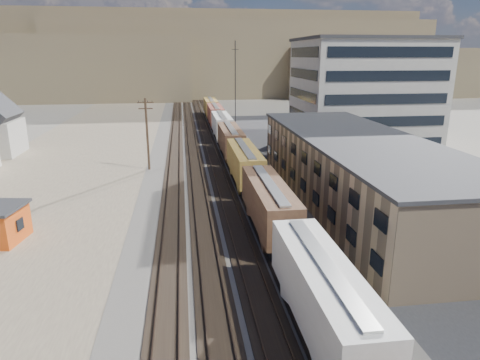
{
  "coord_description": "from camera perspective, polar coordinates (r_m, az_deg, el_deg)",
  "views": [
    {
      "loc": [
        -3.62,
        -17.5,
        15.58
      ],
      "look_at": [
        2.13,
        25.03,
        3.0
      ],
      "focal_mm": 32.0,
      "sensor_mm": 36.0,
      "label": 1
    }
  ],
  "objects": [
    {
      "name": "parked_car_far",
      "position": [
        66.57,
        19.14,
        2.54
      ],
      "size": [
        2.26,
        4.54,
        1.49
      ],
      "primitive_type": "imported",
      "rotation": [
        0.0,
        0.0,
        -0.12
      ],
      "color": "silver",
      "rests_on": "ground"
    },
    {
      "name": "dirt_yard",
      "position": [
        61.78,
        -22.79,
        0.44
      ],
      "size": [
        24.0,
        180.0,
        0.03
      ],
      "primitive_type": "cube",
      "color": "#6F5E4C",
      "rests_on": "ground"
    },
    {
      "name": "utility_pole_north",
      "position": [
        60.58,
        -12.27,
        6.19
      ],
      "size": [
        2.2,
        0.32,
        10.0
      ],
      "color": "#382619",
      "rests_on": "ground"
    },
    {
      "name": "radio_mast",
      "position": [
        78.36,
        -0.63,
        11.61
      ],
      "size": [
        1.2,
        0.16,
        18.0
      ],
      "color": "black",
      "rests_on": "ground"
    },
    {
      "name": "hills_north",
      "position": [
        185.47,
        -6.78,
        15.77
      ],
      "size": [
        265.0,
        80.0,
        32.0
      ],
      "color": "brown",
      "rests_on": "ground"
    },
    {
      "name": "office_tower",
      "position": [
        79.29,
        16.11,
        11.14
      ],
      "size": [
        22.6,
        18.6,
        18.45
      ],
      "color": "#9E998E",
      "rests_on": "ground"
    },
    {
      "name": "rail_tracks",
      "position": [
        69.32,
        -4.97,
        3.38
      ],
      "size": [
        11.4,
        200.0,
        0.24
      ],
      "color": "black",
      "rests_on": "ground"
    },
    {
      "name": "ballast_bed",
      "position": [
        69.36,
        -4.51,
        3.33
      ],
      "size": [
        18.0,
        200.0,
        0.06
      ],
      "primitive_type": "cube",
      "color": "#4C4742",
      "rests_on": "ground"
    },
    {
      "name": "maintenance_shed",
      "position": [
        42.18,
        -29.14,
        -5.1
      ],
      "size": [
        4.09,
        4.92,
        3.25
      ],
      "color": "#D94E14",
      "rests_on": "ground"
    },
    {
      "name": "asphalt_lot",
      "position": [
        60.46,
        17.68,
        0.63
      ],
      "size": [
        26.0,
        120.0,
        0.04
      ],
      "primitive_type": "cube",
      "color": "#232326",
      "rests_on": "ground"
    },
    {
      "name": "parked_car_blue",
      "position": [
        79.48,
        12.06,
        5.19
      ],
      "size": [
        5.4,
        5.0,
        1.41
      ],
      "primitive_type": "imported",
      "rotation": [
        0.0,
        0.0,
        0.89
      ],
      "color": "#171A53",
      "rests_on": "ground"
    },
    {
      "name": "freight_train",
      "position": [
        60.12,
        -0.43,
        4.06
      ],
      "size": [
        3.0,
        119.74,
        4.46
      ],
      "color": "black",
      "rests_on": "ground"
    },
    {
      "name": "warehouse",
      "position": [
        47.9,
        15.43,
        1.32
      ],
      "size": [
        12.4,
        40.4,
        7.25
      ],
      "color": "tan",
      "rests_on": "ground"
    }
  ]
}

